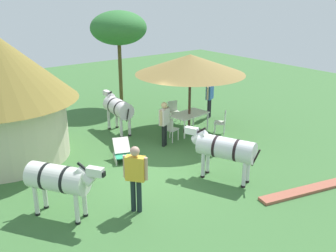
{
  "coord_description": "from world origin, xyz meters",
  "views": [
    {
      "loc": [
        -6.26,
        -8.99,
        5.31
      ],
      "look_at": [
        1.06,
        0.66,
        1.0
      ],
      "focal_mm": 41.38,
      "sensor_mm": 36.0,
      "label": 1
    }
  ],
  "objects_px": {
    "zebra_nearest_camera": "(224,148)",
    "guest_behind_table": "(210,95)",
    "patio_chair_west_end": "(222,121)",
    "patio_chair_near_hut": "(174,110)",
    "standing_watcher": "(136,173)",
    "guest_beside_umbrella": "(164,120)",
    "zebra_by_umbrella": "(60,179)",
    "patio_chair_near_lawn": "(170,128)",
    "shade_umbrella": "(190,64)",
    "striped_lounge_chair": "(122,153)",
    "acacia_tree_left_background": "(119,28)",
    "patio_dining_table": "(189,116)",
    "zebra_toward_hut": "(118,108)"
  },
  "relations": [
    {
      "from": "patio_chair_west_end",
      "to": "zebra_by_umbrella",
      "type": "bearing_deg",
      "value": 153.04
    },
    {
      "from": "standing_watcher",
      "to": "zebra_nearest_camera",
      "type": "height_order",
      "value": "standing_watcher"
    },
    {
      "from": "patio_dining_table",
      "to": "guest_behind_table",
      "type": "relative_size",
      "value": 0.96
    },
    {
      "from": "patio_chair_near_hut",
      "to": "guest_behind_table",
      "type": "distance_m",
      "value": 1.75
    },
    {
      "from": "patio_chair_west_end",
      "to": "guest_behind_table",
      "type": "relative_size",
      "value": 0.54
    },
    {
      "from": "patio_chair_near_hut",
      "to": "standing_watcher",
      "type": "xyz_separation_m",
      "value": [
        -4.99,
        -4.89,
        0.54
      ]
    },
    {
      "from": "guest_behind_table",
      "to": "acacia_tree_left_background",
      "type": "xyz_separation_m",
      "value": [
        -2.03,
        4.01,
        2.62
      ]
    },
    {
      "from": "patio_chair_near_lawn",
      "to": "standing_watcher",
      "type": "bearing_deg",
      "value": -63.64
    },
    {
      "from": "patio_chair_near_lawn",
      "to": "zebra_by_umbrella",
      "type": "distance_m",
      "value": 5.66
    },
    {
      "from": "patio_dining_table",
      "to": "acacia_tree_left_background",
      "type": "distance_m",
      "value": 5.68
    },
    {
      "from": "shade_umbrella",
      "to": "standing_watcher",
      "type": "distance_m",
      "value": 6.22
    },
    {
      "from": "patio_chair_west_end",
      "to": "standing_watcher",
      "type": "relative_size",
      "value": 0.51
    },
    {
      "from": "shade_umbrella",
      "to": "patio_chair_near_lawn",
      "type": "height_order",
      "value": "shade_umbrella"
    },
    {
      "from": "zebra_by_umbrella",
      "to": "zebra_toward_hut",
      "type": "bearing_deg",
      "value": -167.12
    },
    {
      "from": "guest_behind_table",
      "to": "zebra_toward_hut",
      "type": "distance_m",
      "value": 4.15
    },
    {
      "from": "striped_lounge_chair",
      "to": "zebra_by_umbrella",
      "type": "xyz_separation_m",
      "value": [
        -2.87,
        -1.96,
        0.75
      ]
    },
    {
      "from": "zebra_toward_hut",
      "to": "patio_dining_table",
      "type": "bearing_deg",
      "value": -31.6
    },
    {
      "from": "zebra_by_umbrella",
      "to": "zebra_nearest_camera",
      "type": "bearing_deg",
      "value": 134.05
    },
    {
      "from": "standing_watcher",
      "to": "zebra_nearest_camera",
      "type": "distance_m",
      "value": 2.97
    },
    {
      "from": "patio_dining_table",
      "to": "patio_chair_near_lawn",
      "type": "bearing_deg",
      "value": -163.75
    },
    {
      "from": "guest_beside_umbrella",
      "to": "guest_behind_table",
      "type": "bearing_deg",
      "value": 176.76
    },
    {
      "from": "patio_chair_near_hut",
      "to": "patio_chair_near_lawn",
      "type": "height_order",
      "value": "same"
    },
    {
      "from": "guest_beside_umbrella",
      "to": "zebra_nearest_camera",
      "type": "relative_size",
      "value": 0.74
    },
    {
      "from": "guest_behind_table",
      "to": "zebra_by_umbrella",
      "type": "bearing_deg",
      "value": 176.83
    },
    {
      "from": "patio_chair_near_lawn",
      "to": "guest_behind_table",
      "type": "distance_m",
      "value": 3.33
    },
    {
      "from": "guest_beside_umbrella",
      "to": "standing_watcher",
      "type": "bearing_deg",
      "value": 18.66
    },
    {
      "from": "patio_chair_west_end",
      "to": "acacia_tree_left_background",
      "type": "height_order",
      "value": "acacia_tree_left_background"
    },
    {
      "from": "zebra_toward_hut",
      "to": "patio_chair_west_end",
      "type": "bearing_deg",
      "value": -35.78
    },
    {
      "from": "zebra_nearest_camera",
      "to": "acacia_tree_left_background",
      "type": "height_order",
      "value": "acacia_tree_left_background"
    },
    {
      "from": "striped_lounge_chair",
      "to": "patio_chair_near_lawn",
      "type": "bearing_deg",
      "value": -148.84
    },
    {
      "from": "striped_lounge_chair",
      "to": "acacia_tree_left_background",
      "type": "xyz_separation_m",
      "value": [
        3.29,
        5.61,
        3.36
      ]
    },
    {
      "from": "patio_chair_near_lawn",
      "to": "striped_lounge_chair",
      "type": "distance_m",
      "value": 2.3
    },
    {
      "from": "patio_chair_west_end",
      "to": "patio_chair_near_lawn",
      "type": "distance_m",
      "value": 2.15
    },
    {
      "from": "patio_chair_near_lawn",
      "to": "standing_watcher",
      "type": "relative_size",
      "value": 0.51
    },
    {
      "from": "patio_dining_table",
      "to": "standing_watcher",
      "type": "relative_size",
      "value": 0.91
    },
    {
      "from": "guest_beside_umbrella",
      "to": "acacia_tree_left_background",
      "type": "bearing_deg",
      "value": -130.48
    },
    {
      "from": "patio_chair_west_end",
      "to": "guest_beside_umbrella",
      "type": "relative_size",
      "value": 0.56
    },
    {
      "from": "patio_chair_west_end",
      "to": "guest_beside_umbrella",
      "type": "xyz_separation_m",
      "value": [
        -2.48,
        0.38,
        0.45
      ]
    },
    {
      "from": "patio_dining_table",
      "to": "zebra_by_umbrella",
      "type": "distance_m",
      "value": 6.92
    },
    {
      "from": "guest_behind_table",
      "to": "zebra_by_umbrella",
      "type": "height_order",
      "value": "guest_behind_table"
    },
    {
      "from": "patio_dining_table",
      "to": "guest_behind_table",
      "type": "xyz_separation_m",
      "value": [
        1.84,
        0.84,
        0.34
      ]
    },
    {
      "from": "patio_dining_table",
      "to": "zebra_toward_hut",
      "type": "height_order",
      "value": "zebra_toward_hut"
    },
    {
      "from": "patio_chair_west_end",
      "to": "zebra_nearest_camera",
      "type": "bearing_deg",
      "value": -174.76
    },
    {
      "from": "guest_behind_table",
      "to": "guest_beside_umbrella",
      "type": "bearing_deg",
      "value": 175.55
    },
    {
      "from": "patio_chair_near_hut",
      "to": "striped_lounge_chair",
      "type": "xyz_separation_m",
      "value": [
        -3.68,
        -2.02,
        -0.26
      ]
    },
    {
      "from": "patio_chair_near_lawn",
      "to": "zebra_toward_hut",
      "type": "height_order",
      "value": "zebra_toward_hut"
    },
    {
      "from": "standing_watcher",
      "to": "striped_lounge_chair",
      "type": "height_order",
      "value": "standing_watcher"
    },
    {
      "from": "guest_behind_table",
      "to": "standing_watcher",
      "type": "distance_m",
      "value": 7.99
    },
    {
      "from": "zebra_nearest_camera",
      "to": "guest_behind_table",
      "type": "bearing_deg",
      "value": 27.56
    },
    {
      "from": "patio_chair_near_lawn",
      "to": "zebra_nearest_camera",
      "type": "bearing_deg",
      "value": -26.21
    }
  ]
}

